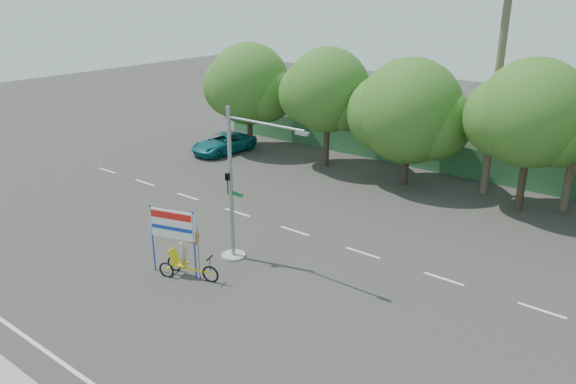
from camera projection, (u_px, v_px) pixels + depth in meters
The scene contains 11 objects.
ground at pixel (209, 312), 21.49m from camera, with size 120.00×120.00×0.00m, color #33302D.
fence at pixel (444, 159), 36.98m from camera, with size 38.00×0.08×2.00m, color #336B3D.
building_left at pixel (352, 112), 45.75m from camera, with size 12.00×8.00×4.00m, color #C1B599.
tree_far_left at pixel (248, 86), 41.25m from camera, with size 7.14×6.00×7.96m.
tree_left at pixel (327, 93), 37.08m from camera, with size 6.66×5.60×8.07m.
tree_center at pixel (409, 114), 33.81m from camera, with size 7.62×6.40×7.85m.
tree_right at pixel (531, 117), 29.47m from camera, with size 6.90×5.80×8.36m.
palm_short at pixel (503, 41), 30.75m from camera, with size 3.73×3.79×14.45m.
traffic_signal at pixel (236, 199), 24.69m from camera, with size 4.72×1.10×7.00m.
trike_billboard at pixel (180, 249), 23.73m from camera, with size 3.08×1.27×3.14m.
pickup_truck at pixel (224, 143), 41.69m from camera, with size 2.37×5.13×1.43m, color #106970.
Camera 1 is at (13.87, -12.70, 11.76)m, focal length 35.00 mm.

